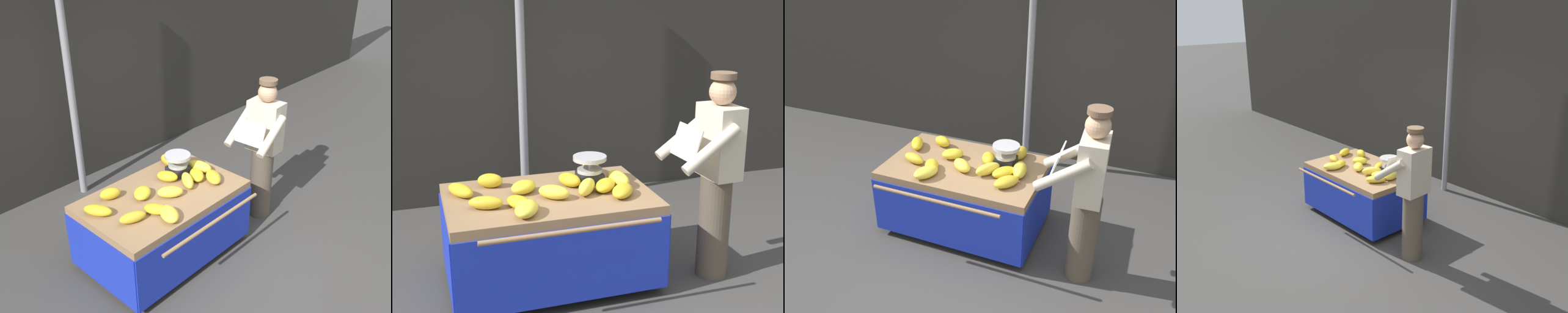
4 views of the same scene
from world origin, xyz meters
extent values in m
plane|color=#423F3D|center=(0.00, 0.00, 0.00)|extent=(60.00, 60.00, 0.00)
cube|color=#2D2B26|center=(0.00, 2.66, 1.79)|extent=(16.00, 0.24, 3.57)
cylinder|color=gray|center=(-0.26, 2.25, 1.66)|extent=(0.09, 0.09, 3.33)
cube|color=#93704C|center=(-0.41, 0.55, 0.72)|extent=(1.62, 1.03, 0.08)
cylinder|color=black|center=(-1.14, 0.55, 0.36)|extent=(0.05, 0.71, 0.71)
cylinder|color=#B7B7BC|center=(-1.17, 0.55, 0.36)|extent=(0.01, 0.13, 0.13)
cylinder|color=black|center=(0.33, 0.55, 0.36)|extent=(0.05, 0.71, 0.71)
cylinder|color=#B7B7BC|center=(0.36, 0.55, 0.36)|extent=(0.01, 0.13, 0.13)
cylinder|color=#4C4742|center=(-0.41, 0.98, 0.34)|extent=(0.05, 0.05, 0.68)
cube|color=#192DB2|center=(-0.41, 0.03, 0.38)|extent=(1.62, 0.02, 0.60)
cube|color=#192DB2|center=(-0.41, 1.06, 0.38)|extent=(1.62, 0.02, 0.60)
cube|color=#192DB2|center=(-1.22, 0.55, 0.38)|extent=(0.02, 1.03, 0.60)
cube|color=#192DB2|center=(0.41, 0.55, 0.38)|extent=(0.02, 1.03, 0.60)
cylinder|color=#93704C|center=(-0.41, -0.15, 0.74)|extent=(1.30, 0.04, 0.04)
cube|color=black|center=(-0.01, 0.71, 0.81)|extent=(0.20, 0.20, 0.09)
cylinder|color=#B7B7BC|center=(-0.01, 0.71, 0.91)|extent=(0.02, 0.02, 0.11)
cylinder|color=#B7B7BC|center=(-0.01, 0.71, 0.98)|extent=(0.28, 0.28, 0.03)
cylinder|color=#B7B7BC|center=(-0.01, 0.71, 0.87)|extent=(0.21, 0.21, 0.03)
ellipsoid|color=gold|center=(-1.08, 0.71, 0.81)|extent=(0.25, 0.31, 0.10)
ellipsoid|color=yellow|center=(-0.66, 0.17, 0.82)|extent=(0.26, 0.32, 0.10)
ellipsoid|color=gold|center=(0.13, 0.32, 0.81)|extent=(0.28, 0.31, 0.10)
ellipsoid|color=yellow|center=(-0.39, 0.44, 0.82)|extent=(0.29, 0.27, 0.11)
ellipsoid|color=gold|center=(-0.20, 0.68, 0.82)|extent=(0.22, 0.26, 0.11)
ellipsoid|color=yellow|center=(-0.12, 0.46, 0.82)|extent=(0.25, 0.30, 0.12)
ellipsoid|color=gold|center=(0.07, 0.92, 0.83)|extent=(0.15, 0.25, 0.12)
ellipsoid|color=gold|center=(-0.82, 0.85, 0.82)|extent=(0.24, 0.19, 0.12)
ellipsoid|color=gold|center=(-0.92, 0.39, 0.81)|extent=(0.28, 0.19, 0.10)
ellipsoid|color=gold|center=(-0.69, 0.33, 0.81)|extent=(0.23, 0.27, 0.09)
ellipsoid|color=gold|center=(0.05, 0.48, 0.81)|extent=(0.27, 0.29, 0.10)
ellipsoid|color=yellow|center=(0.18, 0.56, 0.83)|extent=(0.19, 0.30, 0.12)
ellipsoid|color=yellow|center=(-0.59, 0.63, 0.82)|extent=(0.28, 0.27, 0.10)
cylinder|color=brown|center=(0.92, 0.24, 0.44)|extent=(0.26, 0.26, 0.88)
cube|color=beige|center=(0.92, 0.24, 1.17)|extent=(0.25, 0.39, 0.58)
sphere|color=tan|center=(0.92, 0.24, 1.56)|extent=(0.21, 0.21, 0.21)
cylinder|color=brown|center=(0.92, 0.24, 1.69)|extent=(0.20, 0.20, 0.05)
cylinder|color=beige|center=(0.71, 0.02, 1.18)|extent=(0.48, 0.12, 0.37)
cylinder|color=beige|center=(0.69, 0.44, 1.18)|extent=(0.48, 0.12, 0.37)
cube|color=silver|center=(0.62, 0.22, 1.19)|extent=(0.11, 0.34, 0.25)
camera|label=1|loc=(-3.08, -2.39, 3.29)|focal=42.37mm
camera|label=2|loc=(-1.40, -3.54, 2.34)|focal=51.88mm
camera|label=3|loc=(1.28, -3.05, 2.97)|focal=39.94mm
camera|label=4|loc=(4.47, -3.52, 3.12)|focal=42.10mm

